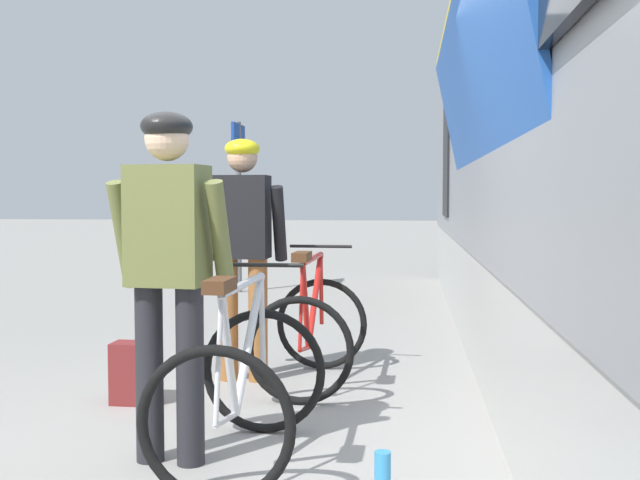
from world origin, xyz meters
The scene contains 8 objects.
ground_plane centered at (0.00, 0.00, 0.00)m, with size 80.00×80.00×0.00m, color gray.
cyclist_near_in_dark centered at (-0.24, 1.63, 1.05)m, with size 0.62×0.32×1.76m.
cyclist_far_in_olive centered at (-0.24, -0.08, 1.05)m, with size 0.63×0.35×1.76m.
bicycle_near_red centered at (0.27, 1.54, 0.40)m, with size 0.74×1.09×0.99m.
bicycle_far_silver centered at (0.13, -0.07, 0.40)m, with size 0.72×1.08×0.99m.
backpack_on_platform centered at (-0.82, 0.95, 0.20)m, with size 0.28×0.18×0.40m, color maroon.
water_bottle_near_the_bikes centered at (0.84, -0.37, 0.10)m, with size 0.08×0.08×0.20m, color #338CCC.
platform_sign_post centered at (-1.42, 6.66, 1.62)m, with size 0.08×0.70×2.40m.
Camera 1 is at (0.94, -3.67, 1.34)m, focal length 41.90 mm.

